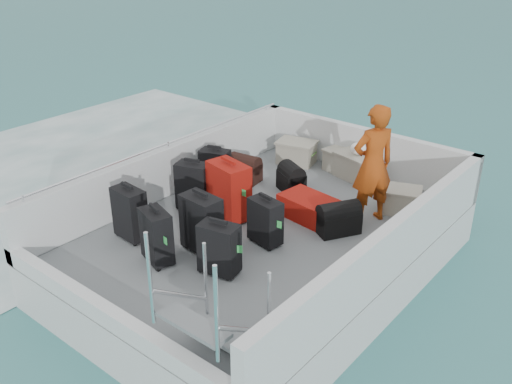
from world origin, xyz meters
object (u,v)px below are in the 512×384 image
suitcase_5 (229,191)px  crate_1 (342,162)px  suitcase_6 (219,249)px  suitcase_7 (265,222)px  suitcase_3 (156,237)px  crate_3 (399,201)px  suitcase_8 (308,207)px  crate_2 (357,167)px  crate_0 (296,153)px  suitcase_1 (193,186)px  suitcase_2 (215,170)px  suitcase_0 (130,214)px  passenger (373,164)px  suitcase_4 (202,224)px

suitcase_5 → crate_1: suitcase_5 is taller
suitcase_6 → suitcase_7: (-0.01, 0.83, -0.01)m
suitcase_3 → crate_3: size_ratio=1.24×
suitcase_8 → crate_2: crate_2 is taller
crate_0 → crate_1: size_ratio=1.08×
suitcase_3 → suitcase_6: (0.70, 0.28, -0.02)m
crate_0 → crate_1: 0.78m
suitcase_1 → suitcase_2: 0.68m
suitcase_0 → suitcase_5: bearing=68.1°
suitcase_7 → crate_2: suitcase_7 is taller
suitcase_5 → crate_0: 2.13m
suitcase_0 → crate_0: size_ratio=1.18×
crate_2 → passenger: size_ratio=0.38×
suitcase_8 → suitcase_7: bearing=-174.5°
suitcase_1 → crate_3: size_ratio=1.28×
suitcase_1 → suitcase_7: suitcase_1 is taller
suitcase_7 → crate_1: 2.50m
crate_2 → passenger: passenger is taller
suitcase_3 → suitcase_5: bearing=111.3°
suitcase_2 → suitcase_4: bearing=-70.8°
suitcase_2 → suitcase_5: 0.93m
suitcase_0 → suitcase_1: bearing=92.6°
crate_1 → passenger: size_ratio=0.33×
suitcase_6 → crate_1: 3.31m
suitcase_3 → crate_0: bearing=116.1°
suitcase_7 → suitcase_4: bearing=-118.5°
suitcase_5 → suitcase_7: size_ratio=1.33×
suitcase_2 → suitcase_4: 1.71m
suitcase_1 → crate_0: size_ratio=1.17×
suitcase_2 → crate_3: (2.40, 1.04, -0.14)m
suitcase_5 → passenger: size_ratio=0.49×
suitcase_3 → crate_0: size_ratio=1.14×
suitcase_5 → suitcase_8: 1.07m
suitcase_2 → suitcase_8: 1.56m
crate_3 → suitcase_5: bearing=-136.3°
crate_1 → suitcase_2: bearing=-122.8°
suitcase_7 → crate_1: bearing=109.6°
suitcase_1 → suitcase_2: size_ratio=1.10×
suitcase_5 → crate_2: bearing=85.2°
suitcase_3 → crate_0: (-0.49, 3.40, -0.15)m
suitcase_1 → crate_3: 2.77m
suitcase_2 → crate_0: bearing=58.8°
crate_0 → crate_2: (1.05, 0.10, 0.01)m
suitcase_1 → suitcase_3: bearing=-81.9°
suitcase_8 → crate_3: 1.24m
suitcase_5 → crate_3: suitcase_5 is taller
suitcase_6 → passenger: size_ratio=0.39×
suitcase_3 → crate_2: (0.56, 3.49, -0.14)m
suitcase_2 → suitcase_5: size_ratio=0.79×
suitcase_4 → suitcase_7: size_ratio=1.22×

